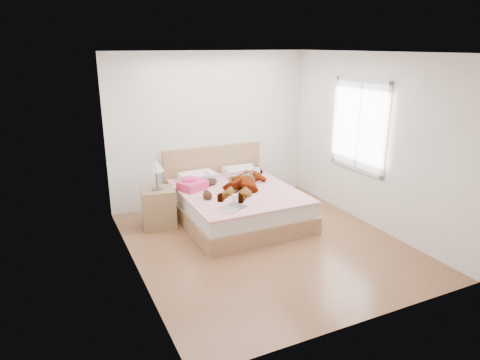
{
  "coord_description": "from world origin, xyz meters",
  "views": [
    {
      "loc": [
        -2.68,
        -4.82,
        2.69
      ],
      "look_at": [
        0.0,
        0.85,
        0.7
      ],
      "focal_mm": 32.0,
      "sensor_mm": 36.0,
      "label": 1
    }
  ],
  "objects_px": {
    "woman": "(245,179)",
    "phone": "(207,173)",
    "magazine": "(233,208)",
    "plush_toy": "(207,195)",
    "nightstand": "(158,205)",
    "coffee_mug": "(234,197)",
    "towel": "(192,184)",
    "bed": "(235,202)"
  },
  "relations": [
    {
      "from": "phone",
      "to": "bed",
      "type": "xyz_separation_m",
      "value": [
        0.3,
        -0.45,
        -0.41
      ]
    },
    {
      "from": "towel",
      "to": "nightstand",
      "type": "bearing_deg",
      "value": -175.35
    },
    {
      "from": "woman",
      "to": "nightstand",
      "type": "distance_m",
      "value": 1.44
    },
    {
      "from": "woman",
      "to": "magazine",
      "type": "height_order",
      "value": "woman"
    },
    {
      "from": "bed",
      "to": "nightstand",
      "type": "xyz_separation_m",
      "value": [
        -1.2,
        0.2,
        0.08
      ]
    },
    {
      "from": "woman",
      "to": "coffee_mug",
      "type": "xyz_separation_m",
      "value": [
        -0.44,
        -0.55,
        -0.07
      ]
    },
    {
      "from": "bed",
      "to": "magazine",
      "type": "xyz_separation_m",
      "value": [
        -0.38,
        -0.78,
        0.24
      ]
    },
    {
      "from": "woman",
      "to": "phone",
      "type": "bearing_deg",
      "value": -178.3
    },
    {
      "from": "woman",
      "to": "phone",
      "type": "xyz_separation_m",
      "value": [
        -0.5,
        0.4,
        0.06
      ]
    },
    {
      "from": "phone",
      "to": "bed",
      "type": "height_order",
      "value": "bed"
    },
    {
      "from": "bed",
      "to": "towel",
      "type": "height_order",
      "value": "bed"
    },
    {
      "from": "magazine",
      "to": "woman",
      "type": "bearing_deg",
      "value": 54.65
    },
    {
      "from": "phone",
      "to": "magazine",
      "type": "xyz_separation_m",
      "value": [
        -0.09,
        -1.23,
        -0.17
      ]
    },
    {
      "from": "plush_toy",
      "to": "nightstand",
      "type": "relative_size",
      "value": 0.21
    },
    {
      "from": "phone",
      "to": "coffee_mug",
      "type": "distance_m",
      "value": 0.96
    },
    {
      "from": "phone",
      "to": "towel",
      "type": "relative_size",
      "value": 0.18
    },
    {
      "from": "magazine",
      "to": "plush_toy",
      "type": "bearing_deg",
      "value": 110.03
    },
    {
      "from": "woman",
      "to": "towel",
      "type": "bearing_deg",
      "value": -153.39
    },
    {
      "from": "plush_toy",
      "to": "coffee_mug",
      "type": "bearing_deg",
      "value": -35.82
    },
    {
      "from": "bed",
      "to": "towel",
      "type": "xyz_separation_m",
      "value": [
        -0.63,
        0.25,
        0.32
      ]
    },
    {
      "from": "woman",
      "to": "plush_toy",
      "type": "relative_size",
      "value": 7.54
    },
    {
      "from": "magazine",
      "to": "coffee_mug",
      "type": "bearing_deg",
      "value": 62.98
    },
    {
      "from": "phone",
      "to": "nightstand",
      "type": "distance_m",
      "value": 0.99
    },
    {
      "from": "woman",
      "to": "bed",
      "type": "height_order",
      "value": "bed"
    },
    {
      "from": "plush_toy",
      "to": "nightstand",
      "type": "height_order",
      "value": "nightstand"
    },
    {
      "from": "woman",
      "to": "plush_toy",
      "type": "height_order",
      "value": "woman"
    },
    {
      "from": "phone",
      "to": "plush_toy",
      "type": "bearing_deg",
      "value": -160.93
    },
    {
      "from": "coffee_mug",
      "to": "plush_toy",
      "type": "relative_size",
      "value": 0.53
    },
    {
      "from": "coffee_mug",
      "to": "towel",
      "type": "bearing_deg",
      "value": 117.68
    },
    {
      "from": "plush_toy",
      "to": "phone",
      "type": "bearing_deg",
      "value": 68.71
    },
    {
      "from": "magazine",
      "to": "plush_toy",
      "type": "height_order",
      "value": "plush_toy"
    },
    {
      "from": "woman",
      "to": "bed",
      "type": "xyz_separation_m",
      "value": [
        -0.2,
        -0.05,
        -0.35
      ]
    },
    {
      "from": "magazine",
      "to": "plush_toy",
      "type": "relative_size",
      "value": 2.14
    },
    {
      "from": "towel",
      "to": "magazine",
      "type": "distance_m",
      "value": 1.06
    },
    {
      "from": "coffee_mug",
      "to": "nightstand",
      "type": "xyz_separation_m",
      "value": [
        -0.96,
        0.7,
        -0.2
      ]
    },
    {
      "from": "bed",
      "to": "coffee_mug",
      "type": "distance_m",
      "value": 0.62
    },
    {
      "from": "towel",
      "to": "magazine",
      "type": "bearing_deg",
      "value": -76.3
    },
    {
      "from": "magazine",
      "to": "coffee_mug",
      "type": "relative_size",
      "value": 4.02
    },
    {
      "from": "towel",
      "to": "coffee_mug",
      "type": "xyz_separation_m",
      "value": [
        0.39,
        -0.75,
        -0.04
      ]
    },
    {
      "from": "bed",
      "to": "coffee_mug",
      "type": "xyz_separation_m",
      "value": [
        -0.24,
        -0.5,
        0.28
      ]
    },
    {
      "from": "phone",
      "to": "towel",
      "type": "distance_m",
      "value": 0.4
    },
    {
      "from": "phone",
      "to": "magazine",
      "type": "distance_m",
      "value": 1.24
    }
  ]
}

